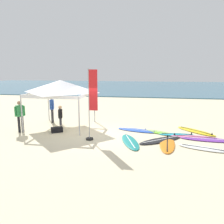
# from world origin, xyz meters

# --- Properties ---
(ground_plane) EXTENTS (80.00, 80.00, 0.00)m
(ground_plane) POSITION_xyz_m (0.00, 0.00, 0.00)
(ground_plane) COLOR beige
(sea) EXTENTS (80.00, 36.00, 0.10)m
(sea) POSITION_xyz_m (0.00, 33.87, 0.05)
(sea) COLOR #386B84
(sea) RESTS_ON ground
(canopy_tent) EXTENTS (3.29, 3.29, 2.75)m
(canopy_tent) POSITION_xyz_m (-2.37, 1.26, 2.39)
(canopy_tent) COLOR #B7B7BC
(canopy_tent) RESTS_ON ground
(surfboard_cyan) EXTENTS (1.83, 0.59, 0.19)m
(surfboard_cyan) POSITION_xyz_m (4.17, 0.60, 0.04)
(surfboard_cyan) COLOR #23B2CC
(surfboard_cyan) RESTS_ON ground
(surfboard_teal) EXTENTS (1.32, 2.47, 0.19)m
(surfboard_teal) POSITION_xyz_m (1.88, -0.97, 0.04)
(surfboard_teal) COLOR #19847F
(surfboard_teal) RESTS_ON ground
(surfboard_purple) EXTENTS (2.54, 0.93, 0.19)m
(surfboard_purple) POSITION_xyz_m (5.50, -0.00, 0.04)
(surfboard_purple) COLOR purple
(surfboard_purple) RESTS_ON ground
(surfboard_yellow) EXTENTS (2.08, 2.11, 0.19)m
(surfboard_yellow) POSITION_xyz_m (5.26, 1.44, 0.04)
(surfboard_yellow) COLOR yellow
(surfboard_yellow) RESTS_ON ground
(surfboard_orange) EXTENTS (0.85, 2.52, 0.19)m
(surfboard_orange) POSITION_xyz_m (3.57, -1.02, 0.04)
(surfboard_orange) COLOR orange
(surfboard_orange) RESTS_ON ground
(surfboard_blue) EXTENTS (2.36, 1.18, 0.19)m
(surfboard_blue) POSITION_xyz_m (2.10, 1.08, 0.04)
(surfboard_blue) COLOR blue
(surfboard_blue) RESTS_ON ground
(surfboard_white) EXTENTS (2.14, 1.19, 0.19)m
(surfboard_white) POSITION_xyz_m (5.06, -1.33, 0.04)
(surfboard_white) COLOR white
(surfboard_white) RESTS_ON ground
(surfboard_lime) EXTENTS (1.96, 1.22, 0.19)m
(surfboard_lime) POSITION_xyz_m (3.24, 0.86, 0.04)
(surfboard_lime) COLOR #7AD12D
(surfboard_lime) RESTS_ON ground
(surfboard_pink) EXTENTS (2.42, 0.89, 0.19)m
(surfboard_pink) POSITION_xyz_m (4.98, 0.28, 0.04)
(surfboard_pink) COLOR pink
(surfboard_pink) RESTS_ON ground
(surfboard_black) EXTENTS (2.34, 2.07, 0.19)m
(surfboard_black) POSITION_xyz_m (3.29, -0.51, 0.04)
(surfboard_black) COLOR black
(surfboard_black) RESTS_ON ground
(person_green) EXTENTS (0.41, 0.43, 1.71)m
(person_green) POSITION_xyz_m (-4.10, -0.25, 0.99)
(person_green) COLOR black
(person_green) RESTS_ON ground
(person_blue) EXTENTS (0.31, 0.53, 1.71)m
(person_blue) POSITION_xyz_m (-3.36, 2.10, 0.99)
(person_blue) COLOR #2D2D33
(person_blue) RESTS_ON ground
(person_black) EXTENTS (0.32, 0.53, 1.20)m
(person_black) POSITION_xyz_m (-2.61, 1.61, 0.66)
(person_black) COLOR #383842
(person_black) RESTS_ON ground
(banner_flag) EXTENTS (0.60, 0.36, 3.40)m
(banner_flag) POSITION_xyz_m (0.03, -0.91, 1.57)
(banner_flag) COLOR #99999E
(banner_flag) RESTS_ON ground
(gear_bag_near_tent) EXTENTS (0.68, 0.60, 0.28)m
(gear_bag_near_tent) POSITION_xyz_m (-2.18, 0.06, 0.14)
(gear_bag_near_tent) COLOR black
(gear_bag_near_tent) RESTS_ON ground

